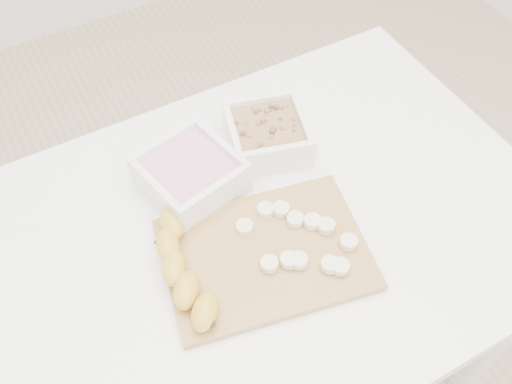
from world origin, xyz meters
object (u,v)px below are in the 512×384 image
cutting_board (265,254)px  banana (184,269)px  bowl_yogurt (191,174)px  table (264,254)px  bowl_granola (268,134)px

cutting_board → banana: size_ratio=1.47×
banana → bowl_yogurt: bearing=80.8°
bowl_yogurt → cutting_board: size_ratio=0.56×
bowl_yogurt → banana: bearing=-118.2°
table → bowl_granola: bowl_granola is taller
table → cutting_board: bearing=-118.1°
banana → cutting_board: bearing=8.6°
cutting_board → banana: bearing=169.6°
bowl_yogurt → cutting_board: (0.04, -0.19, -0.03)m
table → bowl_yogurt: 0.20m
bowl_yogurt → bowl_granola: (0.17, 0.02, -0.00)m
bowl_granola → banana: bearing=-143.9°
table → bowl_yogurt: bearing=118.4°
bowl_granola → table: bearing=-121.1°
bowl_granola → banana: 0.31m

